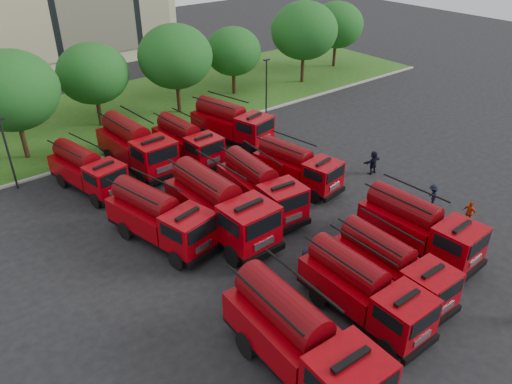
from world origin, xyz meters
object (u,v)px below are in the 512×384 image
fire_truck_2 (392,266)px  fire_truck_10 (187,141)px  fire_truck_9 (136,146)px  fire_truck_7 (297,166)px  firefighter_1 (389,329)px  fire_truck_4 (159,217)px  fire_truck_6 (260,187)px  fire_truck_0 (301,340)px  firefighter_5 (372,173)px  fire_truck_5 (220,206)px  fire_truck_8 (87,170)px  firefighter_3 (430,207)px  fire_truck_1 (363,290)px  fire_truck_11 (231,123)px  fire_truck_3 (419,226)px  firefighter_4 (304,274)px  firefighter_2 (467,223)px

fire_truck_2 → fire_truck_10: 18.82m
fire_truck_2 → fire_truck_9: bearing=101.2°
fire_truck_7 → fire_truck_10: (-3.70, 8.02, 0.05)m
fire_truck_9 → firefighter_1: fire_truck_9 is taller
fire_truck_4 → fire_truck_6: bearing=-19.4°
fire_truck_0 → fire_truck_10: size_ratio=1.19×
fire_truck_9 → firefighter_5: (12.70, -11.36, -1.74)m
fire_truck_5 → fire_truck_8: 10.53m
fire_truck_8 → fire_truck_9: 4.18m
fire_truck_0 → fire_truck_4: size_ratio=1.07×
fire_truck_2 → firefighter_3: size_ratio=4.00×
fire_truck_1 → fire_truck_10: fire_truck_1 is taller
fire_truck_7 → fire_truck_6: bearing=-176.6°
fire_truck_8 → fire_truck_9: fire_truck_9 is taller
fire_truck_2 → fire_truck_8: size_ratio=0.97×
fire_truck_9 → fire_truck_11: size_ratio=1.04×
fire_truck_11 → firefighter_3: (3.94, -16.16, -1.62)m
fire_truck_0 → fire_truck_4: 11.74m
fire_truck_3 → firefighter_1: bearing=-156.0°
fire_truck_1 → fire_truck_9: fire_truck_9 is taller
fire_truck_2 → firefighter_1: bearing=-138.8°
fire_truck_1 → firefighter_4: fire_truck_1 is taller
fire_truck_4 → firefighter_1: fire_truck_4 is taller
fire_truck_1 → firefighter_3: fire_truck_1 is taller
fire_truck_1 → firefighter_1: fire_truck_1 is taller
fire_truck_6 → firefighter_4: bearing=-104.1°
fire_truck_4 → fire_truck_7: 10.47m
firefighter_1 → fire_truck_0: bearing=-166.8°
fire_truck_1 → firefighter_1: 2.15m
fire_truck_1 → fire_truck_10: (2.41, 19.14, -0.03)m
fire_truck_5 → fire_truck_8: size_ratio=1.19×
fire_truck_6 → firefighter_1: size_ratio=4.06×
fire_truck_6 → fire_truck_7: 3.94m
fire_truck_0 → firefighter_4: bearing=47.2°
fire_truck_0 → fire_truck_9: bearing=83.4°
fire_truck_8 → firefighter_2: fire_truck_8 is taller
firefighter_5 → firefighter_3: bearing=86.2°
fire_truck_4 → firefighter_5: (15.94, -2.12, -1.62)m
firefighter_1 → fire_truck_9: bearing=116.9°
fire_truck_2 → fire_truck_9: size_ratio=0.85×
fire_truck_1 → firefighter_1: bearing=-75.5°
fire_truck_2 → firefighter_4: size_ratio=4.26×
fire_truck_10 → fire_truck_4: bearing=-132.9°
fire_truck_3 → fire_truck_5: fire_truck_5 is taller
fire_truck_4 → fire_truck_5: fire_truck_5 is taller
fire_truck_10 → firefighter_1: bearing=-98.4°
fire_truck_4 → fire_truck_8: bearing=83.5°
fire_truck_4 → fire_truck_5: 3.45m
fire_truck_4 → firefighter_4: fire_truck_4 is taller
fire_truck_6 → fire_truck_11: size_ratio=0.97×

